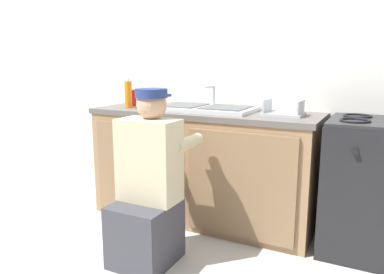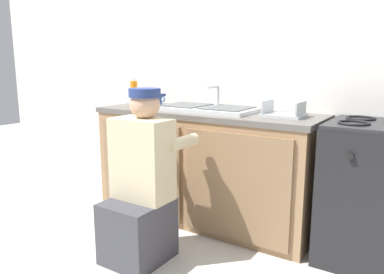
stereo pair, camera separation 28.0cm
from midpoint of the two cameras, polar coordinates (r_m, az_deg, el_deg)
name	(u,v)px [view 2 (the right image)]	position (r m, az deg, el deg)	size (l,w,h in m)	color
ground_plane	(185,231)	(2.94, 1.71, -14.12)	(12.00, 12.00, 0.00)	beige
back_wall	(228,64)	(3.24, 7.97, 10.92)	(6.00, 0.10, 2.50)	silver
counter_cabinet	(205,168)	(3.03, 4.64, -4.80)	(1.77, 0.62, 0.85)	#997551
countertop	(206,113)	(2.95, 4.86, 3.61)	(1.81, 0.62, 0.04)	#5B5651
sink_double_basin	(206,108)	(2.95, 4.89, 4.38)	(0.80, 0.44, 0.19)	silver
stove_range	(375,193)	(2.70, 28.83, -7.59)	(0.61, 0.62, 0.91)	black
plumber_person	(141,190)	(2.41, -4.50, -8.12)	(0.42, 0.61, 1.10)	#3F3F47
dish_rack_tray	(283,113)	(2.70, 16.69, 3.47)	(0.28, 0.22, 0.11)	#B2B7BC
soda_cup_red	(139,97)	(3.32, -5.73, 6.10)	(0.08, 0.08, 0.15)	red
soap_bottle_orange	(134,94)	(3.19, -6.34, 6.56)	(0.06, 0.06, 0.25)	orange
coffee_mug	(158,99)	(3.38, -2.88, 5.75)	(0.13, 0.08, 0.09)	#335699
cell_phone	(149,107)	(3.17, -4.00, 4.62)	(0.07, 0.14, 0.01)	black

